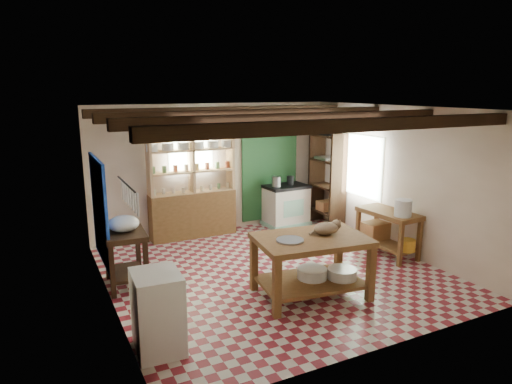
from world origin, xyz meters
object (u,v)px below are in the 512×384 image
prep_table (126,258)px  right_counter (388,233)px  white_cabinet (158,312)px  stove (286,205)px  work_table (311,266)px  cat (326,228)px

prep_table → right_counter: (4.38, -0.74, -0.02)m
right_counter → prep_table: bearing=166.7°
prep_table → white_cabinet: white_cabinet is taller
stove → work_table: bearing=-117.0°
prep_table → cat: bearing=-27.0°
prep_table → cat: 2.98m
stove → white_cabinet: (-3.71, -3.54, 0.02)m
work_table → right_counter: 2.24m
work_table → white_cabinet: white_cabinet is taller
white_cabinet → cat: size_ratio=2.43×
right_counter → cat: bearing=-161.8°
stove → right_counter: size_ratio=0.80×
white_cabinet → right_counter: 4.56m
stove → white_cabinet: white_cabinet is taller
white_cabinet → prep_table: bearing=92.4°
work_table → stove: size_ratio=1.71×
work_table → stove: stove is taller
work_table → white_cabinet: 2.33m
work_table → white_cabinet: bearing=-162.9°
prep_table → cat: size_ratio=2.25×
right_counter → cat: 2.07m
work_table → stove: (1.41, 3.13, 0.00)m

